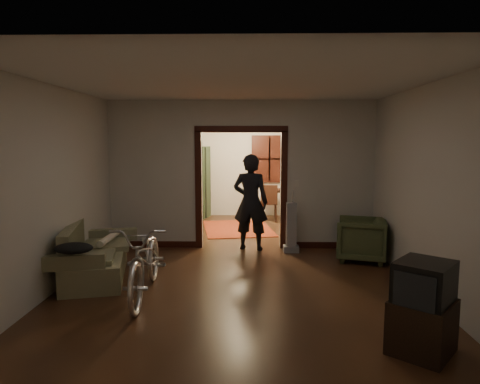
{
  "coord_description": "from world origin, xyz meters",
  "views": [
    {
      "loc": [
        0.15,
        -7.35,
        2.06
      ],
      "look_at": [
        0.0,
        -0.3,
        1.2
      ],
      "focal_mm": 32.0,
      "sensor_mm": 36.0,
      "label": 1
    }
  ],
  "objects_px": {
    "bicycle": "(146,259)",
    "person": "(251,202)",
    "armchair": "(361,239)",
    "desk": "(281,205)",
    "sofa": "(96,251)",
    "locker": "(191,182)"
  },
  "relations": [
    {
      "from": "bicycle",
      "to": "person",
      "type": "bearing_deg",
      "value": 57.34
    },
    {
      "from": "bicycle",
      "to": "person",
      "type": "distance_m",
      "value": 2.87
    },
    {
      "from": "armchair",
      "to": "desk",
      "type": "relative_size",
      "value": 0.77
    },
    {
      "from": "sofa",
      "to": "person",
      "type": "distance_m",
      "value": 2.94
    },
    {
      "from": "armchair",
      "to": "locker",
      "type": "height_order",
      "value": "locker"
    },
    {
      "from": "bicycle",
      "to": "person",
      "type": "relative_size",
      "value": 1.06
    },
    {
      "from": "person",
      "to": "sofa",
      "type": "bearing_deg",
      "value": 47.74
    },
    {
      "from": "person",
      "to": "desk",
      "type": "bearing_deg",
      "value": -93.45
    },
    {
      "from": "locker",
      "to": "person",
      "type": "bearing_deg",
      "value": -49.38
    },
    {
      "from": "bicycle",
      "to": "desk",
      "type": "xyz_separation_m",
      "value": [
        2.19,
        5.51,
        -0.11
      ]
    },
    {
      "from": "bicycle",
      "to": "person",
      "type": "height_order",
      "value": "person"
    },
    {
      "from": "desk",
      "to": "armchair",
      "type": "bearing_deg",
      "value": -71.68
    },
    {
      "from": "desk",
      "to": "sofa",
      "type": "bearing_deg",
      "value": -121.35
    },
    {
      "from": "armchair",
      "to": "desk",
      "type": "xyz_separation_m",
      "value": [
        -1.09,
        3.74,
        0.02
      ]
    },
    {
      "from": "armchair",
      "to": "locker",
      "type": "relative_size",
      "value": 0.43
    },
    {
      "from": "armchair",
      "to": "person",
      "type": "bearing_deg",
      "value": -95.25
    },
    {
      "from": "sofa",
      "to": "person",
      "type": "xyz_separation_m",
      "value": [
        2.33,
        1.72,
        0.5
      ]
    },
    {
      "from": "bicycle",
      "to": "locker",
      "type": "relative_size",
      "value": 1.01
    },
    {
      "from": "locker",
      "to": "desk",
      "type": "xyz_separation_m",
      "value": [
        2.4,
        -0.37,
        -0.56
      ]
    },
    {
      "from": "armchair",
      "to": "locker",
      "type": "xyz_separation_m",
      "value": [
        -3.49,
        4.12,
        0.58
      ]
    },
    {
      "from": "bicycle",
      "to": "desk",
      "type": "bearing_deg",
      "value": 64.87
    },
    {
      "from": "armchair",
      "to": "person",
      "type": "relative_size",
      "value": 0.45
    }
  ]
}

